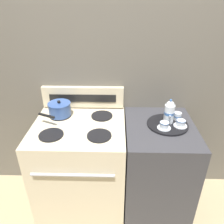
# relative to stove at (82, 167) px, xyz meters

# --- Properties ---
(ground_plane) EXTENTS (6.00, 6.00, 0.00)m
(ground_plane) POSITION_rel_stove_xyz_m (0.29, 0.00, -0.45)
(ground_plane) COLOR tan
(wall_back) EXTENTS (6.00, 0.05, 2.20)m
(wall_back) POSITION_rel_stove_xyz_m (0.29, 0.36, 0.65)
(wall_back) COLOR #666056
(wall_back) RESTS_ON ground
(stove) EXTENTS (0.76, 0.70, 0.91)m
(stove) POSITION_rel_stove_xyz_m (0.00, 0.00, 0.00)
(stove) COLOR beige
(stove) RESTS_ON ground
(control_panel) EXTENTS (0.74, 0.05, 0.20)m
(control_panel) POSITION_rel_stove_xyz_m (0.00, 0.31, 0.56)
(control_panel) COLOR beige
(control_panel) RESTS_ON stove
(side_counter) EXTENTS (0.56, 0.67, 0.90)m
(side_counter) POSITION_rel_stove_xyz_m (0.67, 0.00, -0.00)
(side_counter) COLOR #38383D
(side_counter) RESTS_ON ground
(saucepan) EXTENTS (0.24, 0.29, 0.14)m
(saucepan) POSITION_rel_stove_xyz_m (-0.18, 0.15, 0.52)
(saucepan) COLOR #335193
(saucepan) RESTS_ON stove
(serving_tray) EXTENTS (0.33, 0.33, 0.01)m
(serving_tray) POSITION_rel_stove_xyz_m (0.72, 0.02, 0.46)
(serving_tray) COLOR black
(serving_tray) RESTS_ON side_counter
(teapot) EXTENTS (0.08, 0.13, 0.21)m
(teapot) POSITION_rel_stove_xyz_m (0.73, 0.05, 0.56)
(teapot) COLOR silver
(teapot) RESTS_ON serving_tray
(teacup_left) EXTENTS (0.11, 0.11, 0.05)m
(teacup_left) POSITION_rel_stove_xyz_m (0.68, -0.05, 0.49)
(teacup_left) COLOR silver
(teacup_left) RESTS_ON serving_tray
(teacup_right) EXTENTS (0.11, 0.11, 0.05)m
(teacup_right) POSITION_rel_stove_xyz_m (0.82, -0.01, 0.49)
(teacup_right) COLOR silver
(teacup_right) RESTS_ON serving_tray
(creamer_jug) EXTENTS (0.06, 0.06, 0.06)m
(creamer_jug) POSITION_rel_stove_xyz_m (0.82, 0.09, 0.49)
(creamer_jug) COLOR silver
(creamer_jug) RESTS_ON serving_tray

